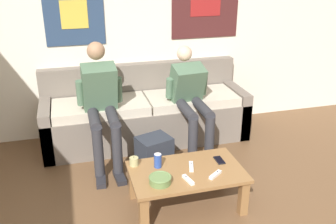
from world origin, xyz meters
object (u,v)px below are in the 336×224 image
object	(u,v)px
person_seated_teen	(191,98)
game_controller_near_right	(188,180)
coffee_table	(187,177)
backpack	(155,155)
couch	(146,115)
game_controller_near_left	(191,166)
drink_can_blue	(158,161)
cell_phone	(219,160)
person_seated_adult	(101,101)
game_controller_far_center	(215,175)
pillar_candle	(134,161)
ceramic_bowl	(160,179)

from	to	relation	value
person_seated_teen	game_controller_near_right	distance (m)	1.22
coffee_table	backpack	size ratio (longest dim) A/B	2.52
couch	game_controller_near_right	distance (m)	1.53
person_seated_teen	backpack	bearing A→B (deg)	-144.88
game_controller_near_left	drink_can_blue	bearing A→B (deg)	161.84
cell_phone	game_controller_near_right	bearing A→B (deg)	-147.29
person_seated_adult	cell_phone	distance (m)	1.33
game_controller_near_left	game_controller_far_center	distance (m)	0.23
person_seated_teen	cell_phone	distance (m)	0.93
person_seated_adult	game_controller_far_center	size ratio (longest dim) A/B	9.00
person_seated_adult	backpack	bearing A→B (deg)	-37.41
person_seated_teen	game_controller_near_left	distance (m)	1.02
couch	backpack	distance (m)	0.75
couch	cell_phone	world-z (taller)	couch
pillar_candle	game_controller_near_right	bearing A→B (deg)	-43.63
person_seated_teen	backpack	size ratio (longest dim) A/B	2.96
person_seated_teen	game_controller_far_center	xyz separation A→B (m)	(-0.15, -1.11, -0.26)
coffee_table	game_controller_near_left	size ratio (longest dim) A/B	6.48
couch	drink_can_blue	bearing A→B (deg)	-97.37
couch	game_controller_far_center	bearing A→B (deg)	-80.27
ceramic_bowl	cell_phone	world-z (taller)	ceramic_bowl
couch	person_seated_teen	world-z (taller)	person_seated_teen
ceramic_bowl	pillar_candle	size ratio (longest dim) A/B	2.12
person_seated_teen	backpack	distance (m)	0.74
game_controller_far_center	pillar_candle	bearing A→B (deg)	150.66
game_controller_far_center	backpack	bearing A→B (deg)	113.04
coffee_table	person_seated_teen	size ratio (longest dim) A/B	0.85
backpack	cell_phone	world-z (taller)	backpack
cell_phone	ceramic_bowl	bearing A→B (deg)	-160.79
backpack	game_controller_near_left	bearing A→B (deg)	-73.29
ceramic_bowl	pillar_candle	distance (m)	0.36
coffee_table	game_controller_far_center	world-z (taller)	game_controller_far_center
coffee_table	person_seated_teen	bearing A→B (deg)	69.95
game_controller_near_right	game_controller_far_center	distance (m)	0.24
backpack	ceramic_bowl	size ratio (longest dim) A/B	2.09
couch	game_controller_near_right	world-z (taller)	couch
person_seated_teen	pillar_candle	size ratio (longest dim) A/B	13.08
game_controller_near_left	game_controller_near_right	size ratio (longest dim) A/B	1.00
game_controller_far_center	cell_phone	distance (m)	0.26
coffee_table	drink_can_blue	distance (m)	0.28
cell_phone	pillar_candle	bearing A→B (deg)	170.70
person_seated_adult	ceramic_bowl	bearing A→B (deg)	-73.46
person_seated_teen	game_controller_near_left	size ratio (longest dim) A/B	7.63
person_seated_adult	drink_can_blue	size ratio (longest dim) A/B	9.93
person_seated_adult	person_seated_teen	world-z (taller)	person_seated_adult
coffee_table	drink_can_blue	world-z (taller)	drink_can_blue
backpack	person_seated_teen	bearing A→B (deg)	35.12
game_controller_far_center	person_seated_teen	bearing A→B (deg)	82.14
pillar_candle	cell_phone	size ratio (longest dim) A/B	0.63
person_seated_adult	person_seated_teen	bearing A→B (deg)	-0.98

